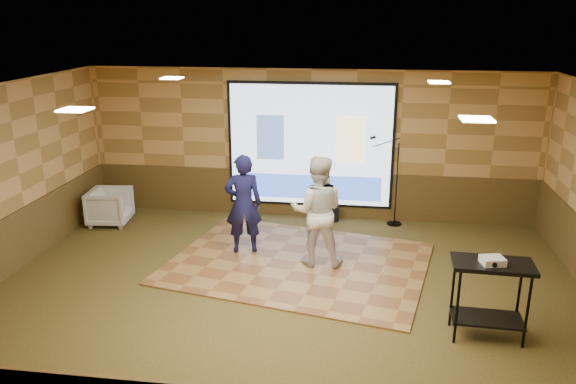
# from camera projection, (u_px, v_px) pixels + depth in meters

# --- Properties ---
(ground) EXTENTS (9.00, 9.00, 0.00)m
(ground) POSITION_uv_depth(u_px,v_px,m) (286.00, 295.00, 8.37)
(ground) COLOR #2D3317
(ground) RESTS_ON ground
(room_shell) EXTENTS (9.04, 7.04, 3.02)m
(room_shell) POSITION_uv_depth(u_px,v_px,m) (286.00, 159.00, 7.74)
(room_shell) COLOR tan
(room_shell) RESTS_ON ground
(wainscot_back) EXTENTS (9.00, 0.04, 0.95)m
(wainscot_back) POSITION_uv_depth(u_px,v_px,m) (310.00, 194.00, 11.51)
(wainscot_back) COLOR #4D3919
(wainscot_back) RESTS_ON ground
(wainscot_left) EXTENTS (0.04, 7.00, 0.95)m
(wainscot_left) POSITION_uv_depth(u_px,v_px,m) (4.00, 249.00, 8.82)
(wainscot_left) COLOR #4D3919
(wainscot_left) RESTS_ON ground
(projector_screen) EXTENTS (3.32, 0.06, 2.52)m
(projector_screen) POSITION_uv_depth(u_px,v_px,m) (310.00, 147.00, 11.17)
(projector_screen) COLOR black
(projector_screen) RESTS_ON room_shell
(downlight_nw) EXTENTS (0.32, 0.32, 0.02)m
(downlight_nw) POSITION_uv_depth(u_px,v_px,m) (172.00, 78.00, 9.46)
(downlight_nw) COLOR beige
(downlight_nw) RESTS_ON room_shell
(downlight_ne) EXTENTS (0.32, 0.32, 0.02)m
(downlight_ne) POSITION_uv_depth(u_px,v_px,m) (439.00, 82.00, 8.89)
(downlight_ne) COLOR beige
(downlight_ne) RESTS_ON room_shell
(downlight_sw) EXTENTS (0.32, 0.32, 0.02)m
(downlight_sw) POSITION_uv_depth(u_px,v_px,m) (75.00, 110.00, 6.35)
(downlight_sw) COLOR beige
(downlight_sw) RESTS_ON room_shell
(downlight_se) EXTENTS (0.32, 0.32, 0.02)m
(downlight_se) POSITION_uv_depth(u_px,v_px,m) (477.00, 119.00, 5.77)
(downlight_se) COLOR beige
(downlight_se) RESTS_ON room_shell
(dance_floor) EXTENTS (4.69, 3.93, 0.03)m
(dance_floor) POSITION_uv_depth(u_px,v_px,m) (298.00, 263.00, 9.42)
(dance_floor) COLOR olive
(dance_floor) RESTS_ON ground
(player_left) EXTENTS (0.72, 0.56, 1.74)m
(player_left) POSITION_uv_depth(u_px,v_px,m) (243.00, 204.00, 9.60)
(player_left) COLOR #141440
(player_left) RESTS_ON dance_floor
(player_right) EXTENTS (0.92, 0.73, 1.84)m
(player_right) POSITION_uv_depth(u_px,v_px,m) (317.00, 211.00, 9.10)
(player_right) COLOR silver
(player_right) RESTS_ON dance_floor
(av_table) EXTENTS (1.00, 0.52, 1.05)m
(av_table) POSITION_uv_depth(u_px,v_px,m) (491.00, 284.00, 7.08)
(av_table) COLOR black
(av_table) RESTS_ON ground
(projector) EXTENTS (0.31, 0.28, 0.09)m
(projector) POSITION_uv_depth(u_px,v_px,m) (493.00, 261.00, 6.93)
(projector) COLOR white
(projector) RESTS_ON av_table
(mic_stand) EXTENTS (0.70, 0.29, 1.79)m
(mic_stand) POSITION_uv_depth(u_px,v_px,m) (393.00, 201.00, 11.05)
(mic_stand) COLOR black
(mic_stand) RESTS_ON ground
(banquet_chair) EXTENTS (0.86, 0.84, 0.71)m
(banquet_chair) POSITION_uv_depth(u_px,v_px,m) (110.00, 207.00, 11.12)
(banquet_chair) COLOR gray
(banquet_chair) RESTS_ON ground
(duffel_bag) EXTENTS (0.59, 0.51, 0.31)m
(duffel_bag) POSITION_uv_depth(u_px,v_px,m) (325.00, 213.00, 11.33)
(duffel_bag) COLOR black
(duffel_bag) RESTS_ON ground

